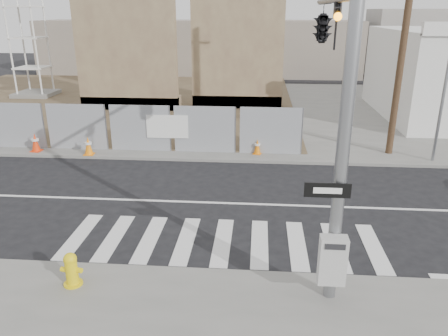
# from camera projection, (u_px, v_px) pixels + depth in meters

# --- Properties ---
(ground) EXTENTS (100.00, 100.00, 0.00)m
(ground) POSITION_uv_depth(u_px,v_px,m) (229.00, 203.00, 14.15)
(ground) COLOR black
(ground) RESTS_ON ground
(sidewalk_far) EXTENTS (50.00, 20.00, 0.12)m
(sidewalk_far) POSITION_uv_depth(u_px,v_px,m) (245.00, 109.00, 27.24)
(sidewalk_far) COLOR slate
(sidewalk_far) RESTS_ON ground
(signal_pole) EXTENTS (0.96, 5.87, 7.00)m
(signal_pole) POSITION_uv_depth(u_px,v_px,m) (328.00, 60.00, 10.41)
(signal_pole) COLOR gray
(signal_pole) RESTS_ON sidewalk_near
(far_signal_pole) EXTENTS (0.16, 0.20, 5.60)m
(far_signal_pole) POSITION_uv_depth(u_px,v_px,m) (447.00, 77.00, 16.66)
(far_signal_pole) COLOR gray
(far_signal_pole) RESTS_ON sidewalk_far
(chain_link_fence) EXTENTS (24.60, 0.04, 2.00)m
(chain_link_fence) POSITION_uv_depth(u_px,v_px,m) (11.00, 125.00, 19.21)
(chain_link_fence) COLOR gray
(chain_link_fence) RESTS_ON sidewalk_far
(concrete_wall_left) EXTENTS (6.00, 1.30, 8.00)m
(concrete_wall_left) POSITION_uv_depth(u_px,v_px,m) (127.00, 55.00, 25.79)
(concrete_wall_left) COLOR brown
(concrete_wall_left) RESTS_ON sidewalk_far
(concrete_wall_right) EXTENTS (5.50, 1.30, 8.00)m
(concrete_wall_right) POSITION_uv_depth(u_px,v_px,m) (237.00, 55.00, 26.23)
(concrete_wall_right) COLOR brown
(concrete_wall_right) RESTS_ON sidewalk_far
(utility_pole_right) EXTENTS (1.60, 0.28, 10.00)m
(utility_pole_right) POSITION_uv_depth(u_px,v_px,m) (405.00, 29.00, 17.03)
(utility_pole_right) COLOR #483321
(utility_pole_right) RESTS_ON sidewalk_far
(fire_hydrant) EXTENTS (0.50, 0.50, 0.79)m
(fire_hydrant) POSITION_uv_depth(u_px,v_px,m) (71.00, 269.00, 9.64)
(fire_hydrant) COLOR yellow
(fire_hydrant) RESTS_ON sidewalk_near
(traffic_cone_b) EXTENTS (0.44, 0.44, 0.80)m
(traffic_cone_b) POSITION_uv_depth(u_px,v_px,m) (35.00, 143.00, 18.85)
(traffic_cone_b) COLOR red
(traffic_cone_b) RESTS_ON sidewalk_far
(traffic_cone_c) EXTENTS (0.42, 0.42, 0.78)m
(traffic_cone_c) POSITION_uv_depth(u_px,v_px,m) (88.00, 146.00, 18.41)
(traffic_cone_c) COLOR orange
(traffic_cone_c) RESTS_ON sidewalk_far
(traffic_cone_d) EXTENTS (0.40, 0.40, 0.65)m
(traffic_cone_d) POSITION_uv_depth(u_px,v_px,m) (257.00, 147.00, 18.53)
(traffic_cone_d) COLOR orange
(traffic_cone_d) RESTS_ON sidewalk_far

